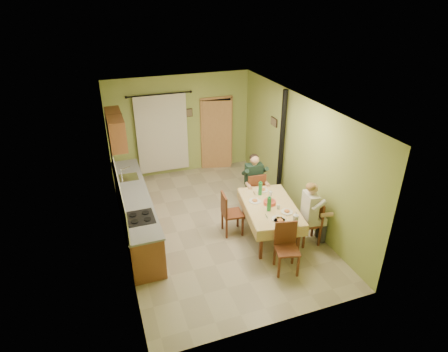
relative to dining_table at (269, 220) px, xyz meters
name	(u,v)px	position (x,y,z in m)	size (l,w,h in m)	color
floor	(215,224)	(-0.96, 0.79, -0.38)	(4.00, 6.00, 0.01)	tan
room_shell	(214,151)	(-0.96, 0.79, 1.44)	(4.04, 6.04, 2.82)	#9FB05A
kitchen_run	(135,211)	(-2.67, 1.18, 0.10)	(0.64, 3.64, 1.56)	brown
upper_cabinets	(115,129)	(-2.78, 2.49, 1.57)	(0.35, 1.40, 0.70)	brown
curtain	(162,134)	(-1.51, 3.69, 0.88)	(1.70, 0.07, 2.22)	black
doorway	(217,134)	(0.08, 3.71, 0.67)	(0.96, 0.25, 2.15)	black
dining_table	(269,220)	(0.00, 0.00, 0.00)	(1.31, 1.88, 0.76)	#D9B878
tableware	(273,205)	(0.00, -0.10, 0.45)	(0.69, 1.64, 0.33)	white
chair_far	(254,198)	(0.13, 1.11, -0.09)	(0.47, 0.47, 1.00)	brown
chair_near	(286,258)	(-0.19, -1.13, -0.09)	(0.51, 0.51, 0.98)	brown
chair_right	(309,230)	(0.69, -0.50, -0.09)	(0.45, 0.45, 0.96)	brown
chair_left	(232,221)	(-0.72, 0.37, -0.09)	(0.45, 0.45, 0.98)	brown
man_far	(254,176)	(0.13, 1.13, 0.50)	(0.60, 0.48, 1.39)	#192D23
man_right	(312,206)	(0.68, -0.50, 0.50)	(0.51, 0.61, 1.39)	beige
stove_flue	(280,162)	(0.94, 1.39, 0.64)	(0.24, 0.24, 2.80)	black
picture_back	(189,113)	(-0.71, 3.76, 1.37)	(0.19, 0.03, 0.23)	black
picture_right	(274,122)	(1.01, 1.99, 1.47)	(0.03, 0.31, 0.21)	brown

